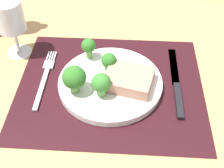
% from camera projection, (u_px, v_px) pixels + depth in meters
% --- Properties ---
extents(ground_plane, '(1.40, 1.10, 0.03)m').
position_uv_depth(ground_plane, '(110.00, 91.00, 0.69)').
color(ground_plane, tan).
extents(placemat, '(0.42, 0.35, 0.00)m').
position_uv_depth(placemat, '(110.00, 86.00, 0.68)').
color(placemat, black).
rests_on(placemat, ground_plane).
extents(plate, '(0.23, 0.23, 0.02)m').
position_uv_depth(plate, '(110.00, 83.00, 0.68)').
color(plate, silver).
rests_on(plate, placemat).
extents(steak, '(0.12, 0.10, 0.03)m').
position_uv_depth(steak, '(129.00, 79.00, 0.65)').
color(steak, tan).
rests_on(steak, plate).
extents(broccoli_near_steak, '(0.03, 0.03, 0.05)m').
position_uv_depth(broccoli_near_steak, '(109.00, 61.00, 0.68)').
color(broccoli_near_steak, '#5B8942').
rests_on(broccoli_near_steak, plate).
extents(broccoli_center, '(0.04, 0.04, 0.06)m').
position_uv_depth(broccoli_center, '(101.00, 83.00, 0.62)').
color(broccoli_center, '#6B994C').
rests_on(broccoli_center, plate).
extents(broccoli_front_edge, '(0.05, 0.05, 0.07)m').
position_uv_depth(broccoli_front_edge, '(74.00, 78.00, 0.62)').
color(broccoli_front_edge, '#6B994C').
rests_on(broccoli_front_edge, plate).
extents(broccoli_back_left, '(0.03, 0.03, 0.05)m').
position_uv_depth(broccoli_back_left, '(89.00, 46.00, 0.70)').
color(broccoli_back_left, '#6B994C').
rests_on(broccoli_back_left, plate).
extents(fork, '(0.02, 0.19, 0.01)m').
position_uv_depth(fork, '(45.00, 78.00, 0.70)').
color(fork, silver).
rests_on(fork, placemat).
extents(knife, '(0.02, 0.23, 0.01)m').
position_uv_depth(knife, '(177.00, 86.00, 0.68)').
color(knife, black).
rests_on(knife, placemat).
extents(wine_glass, '(0.07, 0.07, 0.15)m').
position_uv_depth(wine_glass, '(10.00, 20.00, 0.70)').
color(wine_glass, silver).
rests_on(wine_glass, ground_plane).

